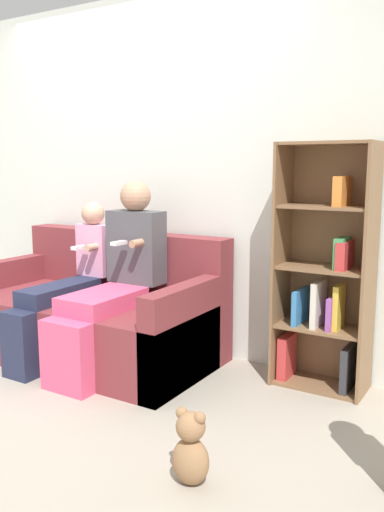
{
  "coord_description": "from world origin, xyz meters",
  "views": [
    {
      "loc": [
        2.45,
        -2.24,
        1.35
      ],
      "look_at": [
        0.7,
        0.62,
        0.78
      ],
      "focal_mm": 38.0,
      "sensor_mm": 36.0,
      "label": 1
    }
  ],
  "objects_px": {
    "adult_seated": "(115,275)",
    "bookshelf": "(326,277)",
    "child_seated": "(63,284)",
    "teddy_bear": "(191,449)",
    "couch": "(96,316)"
  },
  "relations": [
    {
      "from": "couch",
      "to": "adult_seated",
      "type": "relative_size",
      "value": 1.41
    },
    {
      "from": "adult_seated",
      "to": "bookshelf",
      "type": "xyz_separation_m",
      "value": [
        1.27,
        0.44,
        0.05
      ]
    },
    {
      "from": "adult_seated",
      "to": "teddy_bear",
      "type": "relative_size",
      "value": 3.69
    },
    {
      "from": "adult_seated",
      "to": "teddy_bear",
      "type": "height_order",
      "value": "adult_seated"
    },
    {
      "from": "teddy_bear",
      "to": "adult_seated",
      "type": "bearing_deg",
      "value": 141.82
    },
    {
      "from": "adult_seated",
      "to": "bookshelf",
      "type": "height_order",
      "value": "bookshelf"
    },
    {
      "from": "child_seated",
      "to": "bookshelf",
      "type": "relative_size",
      "value": 0.73
    },
    {
      "from": "bookshelf",
      "to": "couch",
      "type": "bearing_deg",
      "value": -167.83
    },
    {
      "from": "adult_seated",
      "to": "couch",
      "type": "bearing_deg",
      "value": 158.23
    },
    {
      "from": "couch",
      "to": "child_seated",
      "type": "height_order",
      "value": "child_seated"
    },
    {
      "from": "couch",
      "to": "bookshelf",
      "type": "xyz_separation_m",
      "value": [
        1.55,
        0.33,
        0.39
      ]
    },
    {
      "from": "child_seated",
      "to": "bookshelf",
      "type": "bearing_deg",
      "value": 16.35
    },
    {
      "from": "child_seated",
      "to": "teddy_bear",
      "type": "height_order",
      "value": "child_seated"
    },
    {
      "from": "child_seated",
      "to": "adult_seated",
      "type": "bearing_deg",
      "value": 7.34
    },
    {
      "from": "adult_seated",
      "to": "child_seated",
      "type": "height_order",
      "value": "adult_seated"
    }
  ]
}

